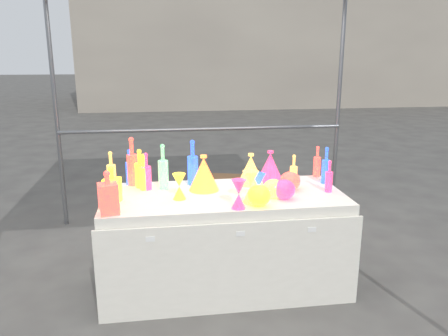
{
  "coord_description": "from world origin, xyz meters",
  "views": [
    {
      "loc": [
        -0.45,
        -3.11,
        1.77
      ],
      "look_at": [
        0.0,
        0.0,
        0.95
      ],
      "focal_mm": 35.0,
      "sensor_mm": 36.0,
      "label": 1
    }
  ],
  "objects": [
    {
      "name": "hourglass_5",
      "position": [
        0.22,
        -0.2,
        0.85
      ],
      "size": [
        0.11,
        0.11,
        0.2
      ],
      "primitive_type": null,
      "rotation": [
        0.0,
        0.0,
        -0.1
      ],
      "color": "#17834C",
      "rests_on": "display_table"
    },
    {
      "name": "ground",
      "position": [
        0.0,
        0.0,
        0.0
      ],
      "size": [
        80.0,
        80.0,
        0.0
      ],
      "primitive_type": "plane",
      "color": "slate",
      "rests_on": "ground"
    },
    {
      "name": "lampshade_3",
      "position": [
        0.25,
        0.22,
        0.88
      ],
      "size": [
        0.24,
        0.24,
        0.25
      ],
      "primitive_type": null,
      "rotation": [
        0.0,
        0.0,
        0.15
      ],
      "color": "#116F5F",
      "rests_on": "display_table"
    },
    {
      "name": "cardboard_box_closed",
      "position": [
        0.27,
        1.81,
        0.18
      ],
      "size": [
        0.57,
        0.48,
        0.36
      ],
      "primitive_type": "cube",
      "rotation": [
        0.0,
        0.0,
        -0.27
      ],
      "color": "#976844",
      "rests_on": "ground"
    },
    {
      "name": "background_building",
      "position": [
        4.0,
        14.0,
        3.0
      ],
      "size": [
        14.0,
        6.0,
        6.0
      ],
      "primitive_type": "cube",
      "color": "#B6AA97",
      "rests_on": "ground"
    },
    {
      "name": "bottle_2",
      "position": [
        -0.69,
        0.33,
        0.95
      ],
      "size": [
        0.09,
        0.09,
        0.39
      ],
      "primitive_type": null,
      "rotation": [
        0.0,
        0.0,
        -0.11
      ],
      "color": "orange",
      "rests_on": "display_table"
    },
    {
      "name": "bottle_8",
      "position": [
        0.86,
        0.15,
        0.9
      ],
      "size": [
        0.08,
        0.08,
        0.3
      ],
      "primitive_type": null,
      "rotation": [
        0.0,
        0.0,
        0.19
      ],
      "color": "#17834C",
      "rests_on": "display_table"
    },
    {
      "name": "bottle_5",
      "position": [
        -0.45,
        0.18,
        0.93
      ],
      "size": [
        0.1,
        0.1,
        0.36
      ],
      "primitive_type": null,
      "rotation": [
        0.0,
        0.0,
        0.26
      ],
      "color": "#B0238C",
      "rests_on": "display_table"
    },
    {
      "name": "decanter_1",
      "position": [
        -0.81,
        -0.31,
        0.9
      ],
      "size": [
        0.15,
        0.15,
        0.29
      ],
      "primitive_type": null,
      "rotation": [
        0.0,
        0.0,
        0.22
      ],
      "color": "orange",
      "rests_on": "display_table"
    },
    {
      "name": "hourglass_1",
      "position": [
        0.05,
        -0.34,
        0.85
      ],
      "size": [
        0.12,
        0.12,
        0.2
      ],
      "primitive_type": null,
      "rotation": [
        0.0,
        0.0,
        0.16
      ],
      "color": "blue",
      "rests_on": "display_table"
    },
    {
      "name": "hourglass_4",
      "position": [
        -0.34,
        -0.08,
        0.85
      ],
      "size": [
        0.12,
        0.12,
        0.19
      ],
      "primitive_type": null,
      "rotation": [
        0.0,
        0.0,
        -0.35
      ],
      "color": "#F13C16",
      "rests_on": "display_table"
    },
    {
      "name": "bottle_6",
      "position": [
        -0.6,
        0.19,
        0.89
      ],
      "size": [
        0.09,
        0.09,
        0.28
      ],
      "primitive_type": null,
      "rotation": [
        0.0,
        0.0,
        -0.24
      ],
      "color": "#F13C16",
      "rests_on": "display_table"
    },
    {
      "name": "bottle_4",
      "position": [
        -0.85,
        0.27,
        0.9
      ],
      "size": [
        0.08,
        0.08,
        0.3
      ],
      "primitive_type": null,
      "rotation": [
        0.0,
        0.0,
        0.22
      ],
      "color": "#116F5F",
      "rests_on": "display_table"
    },
    {
      "name": "bottle_9",
      "position": [
        0.86,
        0.36,
        0.88
      ],
      "size": [
        0.08,
        0.08,
        0.27
      ],
      "primitive_type": null,
      "rotation": [
        0.0,
        0.0,
        0.33
      ],
      "color": "orange",
      "rests_on": "display_table"
    },
    {
      "name": "globe_3",
      "position": [
        0.41,
        -0.19,
        0.81
      ],
      "size": [
        0.21,
        0.21,
        0.13
      ],
      "primitive_type": null,
      "rotation": [
        0.0,
        0.0,
        -0.38
      ],
      "color": "blue",
      "rests_on": "display_table"
    },
    {
      "name": "globe_0",
      "position": [
        0.2,
        -0.3,
        0.82
      ],
      "size": [
        0.2,
        0.2,
        0.13
      ],
      "primitive_type": null,
      "rotation": [
        0.0,
        0.0,
        -0.2
      ],
      "color": "#F13C16",
      "rests_on": "display_table"
    },
    {
      "name": "bottle_7",
      "position": [
        -0.21,
        0.28,
        0.93
      ],
      "size": [
        0.09,
        0.09,
        0.37
      ],
      "primitive_type": null,
      "rotation": [
        0.0,
        0.0,
        0.06
      ],
      "color": "#17834C",
      "rests_on": "display_table"
    },
    {
      "name": "cardboard_box_flat",
      "position": [
        0.45,
        2.33,
        0.03
      ],
      "size": [
        0.76,
        0.56,
        0.06
      ],
      "primitive_type": "cube",
      "rotation": [
        0.0,
        0.0,
        0.04
      ],
      "color": "#976844",
      "rests_on": "ground"
    },
    {
      "name": "lampshade_2",
      "position": [
        0.42,
        0.26,
        0.88
      ],
      "size": [
        0.26,
        0.26,
        0.26
      ],
      "primitive_type": null,
      "rotation": [
        0.0,
        0.0,
        0.19
      ],
      "color": "blue",
      "rests_on": "display_table"
    },
    {
      "name": "lampshade_0",
      "position": [
        -0.14,
        0.12,
        0.89
      ],
      "size": [
        0.25,
        0.25,
        0.28
      ],
      "primitive_type": null,
      "rotation": [
        0.0,
        0.0,
        0.08
      ],
      "color": "yellow",
      "rests_on": "display_table"
    },
    {
      "name": "bottle_1",
      "position": [
        -0.71,
        0.35,
        0.9
      ],
      "size": [
        0.08,
        0.08,
        0.29
      ],
      "primitive_type": null,
      "rotation": [
        0.0,
        0.0,
        -0.27
      ],
      "color": "#17834C",
      "rests_on": "display_table"
    },
    {
      "name": "bottle_0",
      "position": [
        -0.63,
        0.26,
        0.9
      ],
      "size": [
        0.1,
        0.1,
        0.31
      ],
      "primitive_type": null,
      "rotation": [
        0.0,
        0.0,
        0.33
      ],
      "color": "#F13C16",
      "rests_on": "display_table"
    },
    {
      "name": "bottle_3",
      "position": [
        -0.58,
        0.2,
        0.9
      ],
      "size": [
        0.09,
        0.09,
        0.29
      ],
      "primitive_type": null,
      "rotation": [
        0.0,
        0.0,
        0.27
      ],
      "color": "blue",
      "rests_on": "display_table"
    },
    {
      "name": "bottle_11",
      "position": [
        0.57,
        0.09,
        0.88
      ],
      "size": [
        0.07,
        0.07,
        0.26
      ],
      "primitive_type": null,
      "rotation": [
        0.0,
        0.0,
        -0.12
      ],
      "color": "#116F5F",
      "rests_on": "display_table"
    },
    {
      "name": "bottle_10",
      "position": [
        0.8,
        -0.07,
        0.87
      ],
      "size": [
        0.07,
        0.07,
        0.25
      ],
      "primitive_type": null,
      "rotation": [
        0.0,
        0.0,
        -0.42
      ],
      "color": "blue",
      "rests_on": "display_table"
    },
    {
      "name": "globe_1",
      "position": [
        0.34,
        -0.15,
        0.81
      ],
      "size": [
        0.16,
        0.16,
        0.12
      ],
      "primitive_type": null,
      "rotation": [
        0.0,
        0.0,
        -0.05
      ],
      "color": "#116F5F",
      "rests_on": "display_table"
    },
    {
      "name": "decanter_0",
      "position": [
        -0.81,
        -0.08,
        0.88
      ],
      "size": [
        0.13,
        0.13,
        0.26
      ],
      "primitive_type": null,
      "rotation": [
        0.0,
        0.0,
        -0.25
      ],
      "color": "#F13C16",
      "rests_on": "display_table"
    },
    {
      "name": "globe_2",
      "position": [
        0.52,
        0.02,
        0.81
      ],
      "size": [
        0.17,
        0.17,
        0.13
      ],
      "primitive_type": null,
      "rotation": [
        0.0,
        0.0,
        -0.1
      ],
      "color": "orange",
      "rests_on": "display_table"
    },
    {
      "name": "display_table",
      "position": [
        0.0,
        -0.01,
        0.37
      ],
      "size": [
        1.84,
        0.83,
        0.75
      ],
      "color": "white",
      "rests_on": "ground"
    },
    {
      "name": "hourglass_2",
      "position": [
        0.15,
        -0.23,
        0.87
      ],
      "size": [
        0.15,
        0.15,
        0.23
      ],
      "primitive_type": null,
      "rotation": [
        0.0,
        0.0,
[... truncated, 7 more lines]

